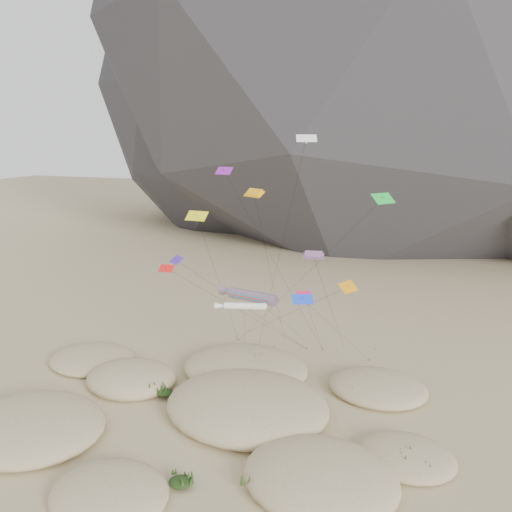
{
  "coord_description": "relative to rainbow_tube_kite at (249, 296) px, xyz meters",
  "views": [
    {
      "loc": [
        18.11,
        -39.07,
        29.12
      ],
      "look_at": [
        0.43,
        12.0,
        15.83
      ],
      "focal_mm": 35.0,
      "sensor_mm": 36.0,
      "label": 1
    }
  ],
  "objects": [
    {
      "name": "ground",
      "position": [
        0.34,
        -11.78,
        -11.15
      ],
      "size": [
        500.0,
        500.0,
        0.0
      ],
      "primitive_type": "plane",
      "color": "#CCB789",
      "rests_on": "ground"
    },
    {
      "name": "kite_stakes",
      "position": [
        2.62,
        12.21,
        -11.0
      ],
      "size": [
        19.79,
        3.9,
        0.3
      ],
      "color": "#3F2D1E",
      "rests_on": "ground"
    },
    {
      "name": "rainbow_tube_kite",
      "position": [
        0.0,
        0.0,
        0.0
      ],
      "size": [
        8.6,
        17.36,
        12.18
      ],
      "color": "#F24219",
      "rests_on": "ground"
    },
    {
      "name": "dune_grass",
      "position": [
        -0.79,
        -8.18,
        -10.31
      ],
      "size": [
        43.21,
        28.5,
        1.49
      ],
      "color": "black",
      "rests_on": "ground"
    },
    {
      "name": "white_tube_kite",
      "position": [
        0.2,
        -2.82,
        -0.28
      ],
      "size": [
        7.54,
        14.16,
        11.47
      ],
      "color": "white",
      "rests_on": "ground"
    },
    {
      "name": "dunes",
      "position": [
        -2.07,
        -7.39,
        -10.43
      ],
      "size": [
        50.07,
        35.56,
        4.07
      ],
      "color": "#CCB789",
      "rests_on": "ground"
    },
    {
      "name": "delta_kites",
      "position": [
        3.05,
        0.19,
        7.06
      ],
      "size": [
        25.49,
        18.26,
        28.98
      ],
      "color": "blue",
      "rests_on": "ground"
    },
    {
      "name": "multi_parafoil",
      "position": [
        7.16,
        1.08,
        4.93
      ],
      "size": [
        3.06,
        13.84,
        16.71
      ],
      "color": "red",
      "rests_on": "ground"
    },
    {
      "name": "orange_parafoil",
      "position": [
        0.28,
        1.14,
        11.33
      ],
      "size": [
        2.63,
        13.27,
        23.23
      ],
      "color": "#FFAE0D",
      "rests_on": "ground"
    }
  ]
}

